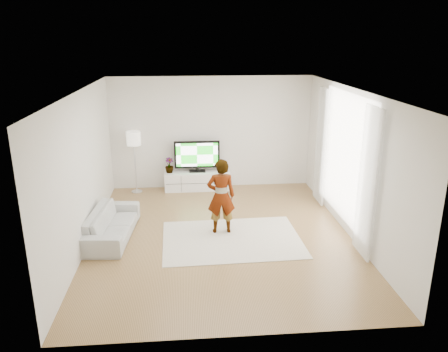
{
  "coord_description": "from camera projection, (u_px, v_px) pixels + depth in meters",
  "views": [
    {
      "loc": [
        -0.61,
        -7.71,
        3.72
      ],
      "look_at": [
        0.09,
        0.4,
        1.1
      ],
      "focal_mm": 35.0,
      "sensor_mm": 36.0,
      "label": 1
    }
  ],
  "objects": [
    {
      "name": "ceiling",
      "position": [
        221.0,
        91.0,
        7.65
      ],
      "size": [
        6.0,
        6.0,
        0.0
      ],
      "primitive_type": "plane",
      "color": "white",
      "rests_on": "wall_back"
    },
    {
      "name": "curtain_near",
      "position": [
        367.0,
        183.0,
        7.34
      ],
      "size": [
        0.04,
        0.7,
        2.6
      ],
      "primitive_type": "cube",
      "color": "white",
      "rests_on": "floor"
    },
    {
      "name": "curtain_far",
      "position": [
        321.0,
        146.0,
        9.81
      ],
      "size": [
        0.04,
        0.7,
        2.6
      ],
      "primitive_type": "cube",
      "color": "white",
      "rests_on": "floor"
    },
    {
      "name": "wall_right",
      "position": [
        352.0,
        164.0,
        8.28
      ],
      "size": [
        0.02,
        6.0,
        2.8
      ],
      "primitive_type": "cube",
      "color": "silver",
      "rests_on": "floor"
    },
    {
      "name": "floor_lamp",
      "position": [
        134.0,
        141.0,
        10.51
      ],
      "size": [
        0.34,
        0.34,
        1.53
      ],
      "color": "silver",
      "rests_on": "floor"
    },
    {
      "name": "sofa",
      "position": [
        112.0,
        224.0,
        8.38
      ],
      "size": [
        0.89,
        1.93,
        0.55
      ],
      "primitive_type": "imported",
      "rotation": [
        0.0,
        0.0,
        1.49
      ],
      "color": "beige",
      "rests_on": "floor"
    },
    {
      "name": "player",
      "position": [
        221.0,
        196.0,
        8.44
      ],
      "size": [
        0.54,
        0.36,
        1.49
      ],
      "primitive_type": "imported",
      "rotation": [
        0.0,
        0.0,
        3.14
      ],
      "color": "#334772",
      "rests_on": "rug"
    },
    {
      "name": "television",
      "position": [
        197.0,
        155.0,
        10.85
      ],
      "size": [
        1.13,
        0.22,
        0.79
      ],
      "color": "black",
      "rests_on": "media_console"
    },
    {
      "name": "rug",
      "position": [
        232.0,
        239.0,
        8.35
      ],
      "size": [
        2.67,
        1.96,
        0.01
      ],
      "primitive_type": "cube",
      "rotation": [
        0.0,
        0.0,
        0.03
      ],
      "color": "beige",
      "rests_on": "floor"
    },
    {
      "name": "wall_front",
      "position": [
        241.0,
        239.0,
        5.23
      ],
      "size": [
        5.0,
        0.02,
        2.8
      ],
      "primitive_type": "cube",
      "color": "silver",
      "rests_on": "floor"
    },
    {
      "name": "floor",
      "position": [
        221.0,
        236.0,
        8.51
      ],
      "size": [
        6.0,
        6.0,
        0.0
      ],
      "primitive_type": "plane",
      "color": "#A37C49",
      "rests_on": "ground"
    },
    {
      "name": "wall_left",
      "position": [
        83.0,
        171.0,
        7.87
      ],
      "size": [
        0.02,
        6.0,
        2.8
      ],
      "primitive_type": "cube",
      "color": "silver",
      "rests_on": "floor"
    },
    {
      "name": "wall_back",
      "position": [
        211.0,
        133.0,
        10.92
      ],
      "size": [
        5.0,
        0.02,
        2.8
      ],
      "primitive_type": "cube",
      "color": "silver",
      "rests_on": "floor"
    },
    {
      "name": "potted_plant",
      "position": [
        169.0,
        165.0,
        10.84
      ],
      "size": [
        0.27,
        0.27,
        0.38
      ],
      "primitive_type": "imported",
      "rotation": [
        0.0,
        0.0,
        0.36
      ],
      "color": "#3F7238",
      "rests_on": "media_console"
    },
    {
      "name": "window",
      "position": [
        345.0,
        157.0,
        8.55
      ],
      "size": [
        0.01,
        2.6,
        2.5
      ],
      "primitive_type": "cube",
      "color": "white",
      "rests_on": "wall_right"
    },
    {
      "name": "game_console",
      "position": [
        226.0,
        167.0,
        10.98
      ],
      "size": [
        0.06,
        0.16,
        0.21
      ],
      "rotation": [
        0.0,
        0.0,
        -0.05
      ],
      "color": "white",
      "rests_on": "media_console"
    },
    {
      "name": "media_console",
      "position": [
        198.0,
        181.0,
        11.03
      ],
      "size": [
        1.64,
        0.47,
        0.46
      ],
      "color": "white",
      "rests_on": "floor"
    }
  ]
}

